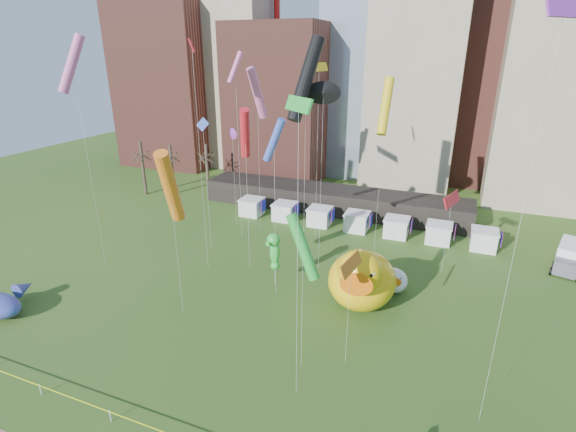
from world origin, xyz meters
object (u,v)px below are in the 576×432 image
at_px(big_duck, 361,278).
at_px(small_duck, 394,280).
at_px(seahorse_green, 274,249).
at_px(seahorse_purple, 360,273).
at_px(box_truck, 570,256).

distance_m(big_duck, small_duck, 4.79).
xyz_separation_m(big_duck, seahorse_green, (-8.76, 0.80, 0.96)).
bearing_deg(small_duck, seahorse_purple, -139.13).
xyz_separation_m(small_duck, seahorse_purple, (-2.62, -3.33, 1.86)).
bearing_deg(small_duck, box_truck, 24.98).
relative_size(seahorse_green, seahorse_purple, 1.23).
bearing_deg(big_duck, seahorse_purple, 111.82).
relative_size(big_duck, seahorse_green, 1.56).
bearing_deg(seahorse_green, small_duck, 27.71).
xyz_separation_m(small_duck, box_truck, (16.54, 11.98, 0.06)).
bearing_deg(big_duck, seahorse_green, 169.44).
bearing_deg(box_truck, seahorse_green, -136.12).
xyz_separation_m(big_duck, small_duck, (2.36, 3.83, -1.65)).
xyz_separation_m(seahorse_green, seahorse_purple, (8.50, -0.30, -0.75)).
height_order(seahorse_green, seahorse_purple, seahorse_green).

